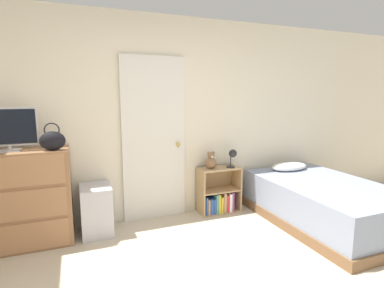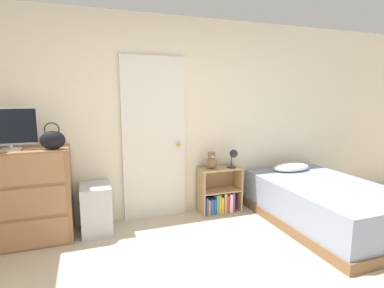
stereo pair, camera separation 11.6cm
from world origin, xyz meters
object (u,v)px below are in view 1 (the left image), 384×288
Objects in this scene: teddy_bear at (211,161)px; handbag at (53,140)px; storage_bin at (96,210)px; tv at (8,129)px; bookshelf at (218,196)px; dresser at (15,200)px; bed at (324,202)px; desk_lamp at (232,155)px.

handbag is at bearing -173.70° from teddy_bear.
storage_bin is 1.54m from teddy_bear.
bookshelf is at bearing 2.43° from tv.
dresser is at bearing -177.87° from teddy_bear.
bed is at bearing -11.65° from dresser.
teddy_bear is at bearing 171.90° from desk_lamp.
tv is 2.59m from bookshelf.
handbag is 0.46× the size of bookshelf.
dresser reaches higher than teddy_bear.
bed is at bearing -33.99° from teddy_bear.
handbag is 1.23× the size of teddy_bear.
handbag is 3.22m from bed.
desk_lamp is 0.13× the size of bed.
handbag is at bearing -175.67° from desk_lamp.
storage_bin is 2.75m from bed.
dresser reaches higher than bookshelf.
storage_bin is at bearing 164.76° from bed.
teddy_bear is at bearing 2.63° from tv.
teddy_bear is (-0.11, 0.00, 0.49)m from bookshelf.
storage_bin is (0.80, 0.01, -0.23)m from dresser.
bookshelf is 1.33m from bed.
bookshelf is 0.32× the size of bed.
handbag is at bearing 169.04° from bed.
dresser reaches higher than bed.
bookshelf is 0.59m from desk_lamp.
tv is at bearing -177.37° from teddy_bear.
bed is (2.66, -0.72, -0.02)m from storage_bin.
desk_lamp is at bearing 1.38° from tv.
bookshelf is at bearing 143.39° from bed.
storage_bin is (0.39, 0.13, -0.84)m from handbag.
bookshelf is at bearing 2.51° from storage_bin.
bed is at bearing -40.48° from desk_lamp.
tv is at bearing -177.57° from bookshelf.
dresser is 3.89× the size of handbag.
bookshelf is 0.50m from teddy_bear.
bookshelf is (2.38, 0.10, -1.03)m from tv.
handbag reaches higher than dresser.
handbag is at bearing -14.35° from tv.
tv is 2.35× the size of teddy_bear.
handbag is 0.50× the size of storage_bin.
teddy_bear reaches higher than storage_bin.
desk_lamp is at bearing 4.33° from handbag.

